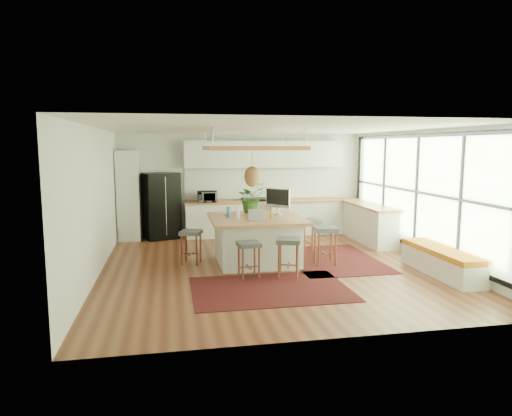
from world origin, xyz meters
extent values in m
plane|color=#562718|center=(0.00, 0.00, 0.00)|extent=(7.00, 7.00, 0.00)
plane|color=white|center=(0.00, 0.00, 2.70)|extent=(7.00, 7.00, 0.00)
plane|color=silver|center=(0.00, 3.50, 1.35)|extent=(6.50, 0.00, 6.50)
plane|color=silver|center=(0.00, -3.50, 1.35)|extent=(6.50, 0.00, 6.50)
plane|color=silver|center=(-3.25, 0.00, 1.35)|extent=(0.00, 7.00, 7.00)
plane|color=silver|center=(3.25, 0.00, 1.35)|extent=(0.00, 7.00, 7.00)
cube|color=silver|center=(-2.95, 3.18, 1.12)|extent=(0.55, 0.60, 2.25)
cube|color=silver|center=(0.55, 3.18, 0.44)|extent=(4.20, 0.60, 0.88)
cube|color=#995836|center=(0.55, 3.18, 0.90)|extent=(4.24, 0.64, 0.05)
cube|color=white|center=(0.55, 3.48, 1.35)|extent=(4.20, 0.02, 0.80)
cube|color=silver|center=(0.55, 3.32, 2.15)|extent=(4.20, 0.34, 0.70)
cube|color=silver|center=(2.93, 2.00, 0.44)|extent=(0.60, 2.50, 0.88)
cube|color=#995836|center=(2.93, 2.00, 0.90)|extent=(0.64, 2.54, 0.05)
cube|color=black|center=(-0.33, -1.44, 0.01)|extent=(2.60, 1.80, 0.01)
cube|color=black|center=(1.38, 0.27, 0.01)|extent=(1.80, 2.60, 0.01)
imported|color=#A5A5AA|center=(-0.98, 3.14, 1.10)|extent=(0.52, 0.31, 0.34)
imported|color=#1E4C19|center=(-0.21, 1.03, 1.19)|extent=(0.85, 0.87, 0.52)
imported|color=silver|center=(-0.75, 0.68, 0.96)|extent=(0.30, 0.30, 0.06)
cylinder|color=#3088C1|center=(-0.77, 0.48, 1.03)|extent=(0.07, 0.07, 0.19)
cylinder|color=white|center=(-0.62, 0.23, 1.03)|extent=(0.07, 0.07, 0.19)
cylinder|color=#A38436|center=(0.03, 0.08, 1.03)|extent=(0.07, 0.07, 0.19)
camera|label=1|loc=(-1.92, -8.58, 2.35)|focal=31.99mm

